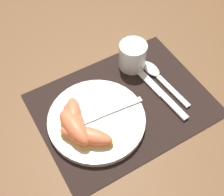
# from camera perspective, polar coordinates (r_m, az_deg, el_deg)

# --- Properties ---
(ground_plane) EXTENTS (3.00, 3.00, 0.00)m
(ground_plane) POSITION_cam_1_polar(r_m,az_deg,el_deg) (0.79, 2.09, -1.29)
(ground_plane) COLOR brown
(placemat) EXTENTS (0.43, 0.32, 0.00)m
(placemat) POSITION_cam_1_polar(r_m,az_deg,el_deg) (0.79, 2.09, -1.21)
(placemat) COLOR black
(placemat) RESTS_ON ground_plane
(plate) EXTENTS (0.24, 0.24, 0.02)m
(plate) POSITION_cam_1_polar(r_m,az_deg,el_deg) (0.75, -2.83, -4.03)
(plate) COLOR white
(plate) RESTS_ON placemat
(juice_glass) EXTENTS (0.07, 0.07, 0.08)m
(juice_glass) POSITION_cam_1_polar(r_m,az_deg,el_deg) (0.85, 3.78, 7.50)
(juice_glass) COLOR silver
(juice_glass) RESTS_ON placemat
(knife) EXTENTS (0.04, 0.22, 0.01)m
(knife) POSITION_cam_1_polar(r_m,az_deg,el_deg) (0.82, 8.53, 1.27)
(knife) COLOR silver
(knife) RESTS_ON placemat
(spoon) EXTENTS (0.04, 0.18, 0.01)m
(spoon) POSITION_cam_1_polar(r_m,az_deg,el_deg) (0.85, 8.17, 4.27)
(spoon) COLOR silver
(spoon) RESTS_ON placemat
(fork) EXTENTS (0.19, 0.04, 0.00)m
(fork) POSITION_cam_1_polar(r_m,az_deg,el_deg) (0.75, -1.99, -3.04)
(fork) COLOR silver
(fork) RESTS_ON plate
(citrus_wedge_0) EXTENTS (0.07, 0.11, 0.04)m
(citrus_wedge_0) POSITION_cam_1_polar(r_m,az_deg,el_deg) (0.74, -7.04, -3.17)
(citrus_wedge_0) COLOR #F7C656
(citrus_wedge_0) RESTS_ON plate
(citrus_wedge_1) EXTENTS (0.05, 0.11, 0.04)m
(citrus_wedge_1) POSITION_cam_1_polar(r_m,az_deg,el_deg) (0.73, -6.75, -4.39)
(citrus_wedge_1) COLOR #F7C656
(citrus_wedge_1) RESTS_ON plate
(citrus_wedge_2) EXTENTS (0.06, 0.12, 0.05)m
(citrus_wedge_2) POSITION_cam_1_polar(r_m,az_deg,el_deg) (0.71, -6.86, -5.53)
(citrus_wedge_2) COLOR #F7C656
(citrus_wedge_2) RESTS_ON plate
(citrus_wedge_3) EXTENTS (0.12, 0.12, 0.04)m
(citrus_wedge_3) POSITION_cam_1_polar(r_m,az_deg,el_deg) (0.71, -4.72, -6.89)
(citrus_wedge_3) COLOR #F7C656
(citrus_wedge_3) RESTS_ON plate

